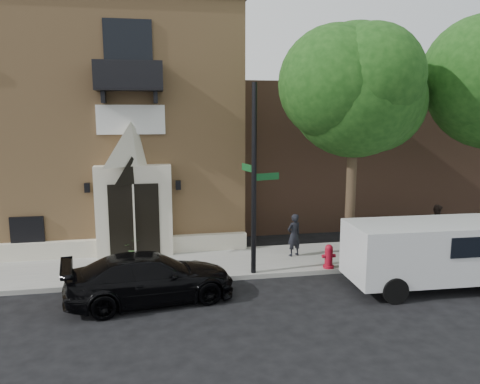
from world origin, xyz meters
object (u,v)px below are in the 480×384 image
at_px(pedestrian_far, 437,225).
at_px(cargo_van, 436,251).
at_px(fire_hydrant, 329,256).
at_px(street_sign, 254,180).
at_px(black_sedan, 151,278).
at_px(pedestrian_near, 294,235).
at_px(dumpster, 369,247).

bearing_deg(pedestrian_far, cargo_van, 150.42).
bearing_deg(fire_hydrant, street_sign, 179.49).
xyz_separation_m(black_sedan, pedestrian_far, (10.72, 3.13, 0.26)).
bearing_deg(pedestrian_near, fire_hydrant, 94.73).
bearing_deg(cargo_van, black_sedan, 177.95).
distance_m(street_sign, pedestrian_near, 3.17).
bearing_deg(black_sedan, pedestrian_far, -82.68).
height_order(fire_hydrant, dumpster, dumpster).
xyz_separation_m(dumpster, pedestrian_near, (-2.24, 1.22, 0.20)).
bearing_deg(pedestrian_far, fire_hydrant, 113.81).
distance_m(black_sedan, pedestrian_near, 5.68).
bearing_deg(dumpster, cargo_van, -51.83).
xyz_separation_m(dumpster, pedestrian_far, (3.53, 1.58, 0.22)).
distance_m(black_sedan, street_sign, 4.24).
bearing_deg(cargo_van, pedestrian_near, 136.96).
bearing_deg(black_sedan, cargo_van, -102.57).
bearing_deg(dumpster, black_sedan, -157.64).
bearing_deg(black_sedan, dumpster, -86.78).
relative_size(fire_hydrant, pedestrian_far, 0.51).
xyz_separation_m(black_sedan, fire_hydrant, (5.69, 1.32, -0.13)).
height_order(black_sedan, fire_hydrant, black_sedan).
bearing_deg(pedestrian_near, cargo_van, 113.35).
relative_size(street_sign, pedestrian_near, 3.92).
bearing_deg(street_sign, fire_hydrant, -13.72).
relative_size(street_sign, fire_hydrant, 7.51).
height_order(pedestrian_near, pedestrian_far, pedestrian_far).
height_order(black_sedan, pedestrian_near, pedestrian_near).
distance_m(black_sedan, dumpster, 7.36).
height_order(street_sign, pedestrian_near, street_sign).
distance_m(street_sign, pedestrian_far, 8.03).
bearing_deg(dumpster, street_sign, -166.77).
height_order(street_sign, dumpster, street_sign).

